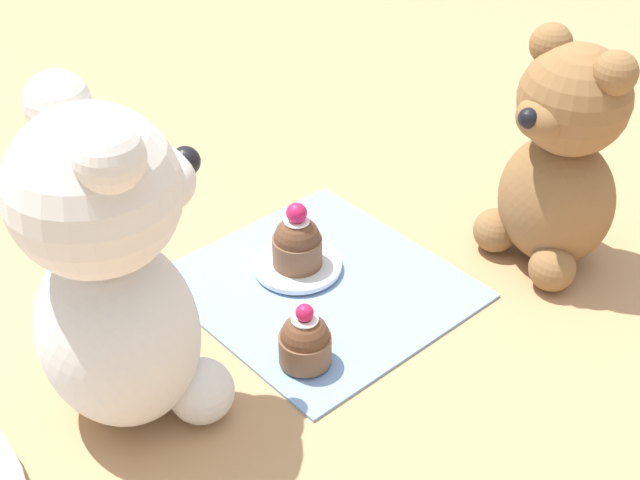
% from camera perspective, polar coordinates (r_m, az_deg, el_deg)
% --- Properties ---
extents(ground_plane, '(4.00, 4.00, 0.00)m').
position_cam_1_polar(ground_plane, '(0.84, -0.00, -3.08)').
color(ground_plane, tan).
extents(knitted_placemat, '(0.24, 0.23, 0.01)m').
position_cam_1_polar(knitted_placemat, '(0.84, -0.00, -2.92)').
color(knitted_placemat, '#7A9ED1').
rests_on(knitted_placemat, ground_plane).
extents(teddy_bear_cream, '(0.15, 0.15, 0.28)m').
position_cam_1_polar(teddy_bear_cream, '(0.66, -13.07, -2.14)').
color(teddy_bear_cream, silver).
rests_on(teddy_bear_cream, ground_plane).
extents(teddy_bear_tan, '(0.13, 0.12, 0.23)m').
position_cam_1_polar(teddy_bear_tan, '(0.85, 15.14, 4.88)').
color(teddy_bear_tan, olive).
rests_on(teddy_bear_tan, ground_plane).
extents(cupcake_near_cream_bear, '(0.04, 0.04, 0.06)m').
position_cam_1_polar(cupcake_near_cream_bear, '(0.74, -0.97, -6.46)').
color(cupcake_near_cream_bear, brown).
rests_on(cupcake_near_cream_bear, knitted_placemat).
extents(saucer_plate, '(0.08, 0.08, 0.01)m').
position_cam_1_polar(saucer_plate, '(0.86, -1.24, -1.51)').
color(saucer_plate, silver).
rests_on(saucer_plate, knitted_placemat).
extents(cupcake_near_tan_bear, '(0.05, 0.05, 0.07)m').
position_cam_1_polar(cupcake_near_tan_bear, '(0.84, -1.27, -0.05)').
color(cupcake_near_tan_bear, brown).
rests_on(cupcake_near_tan_bear, saucer_plate).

